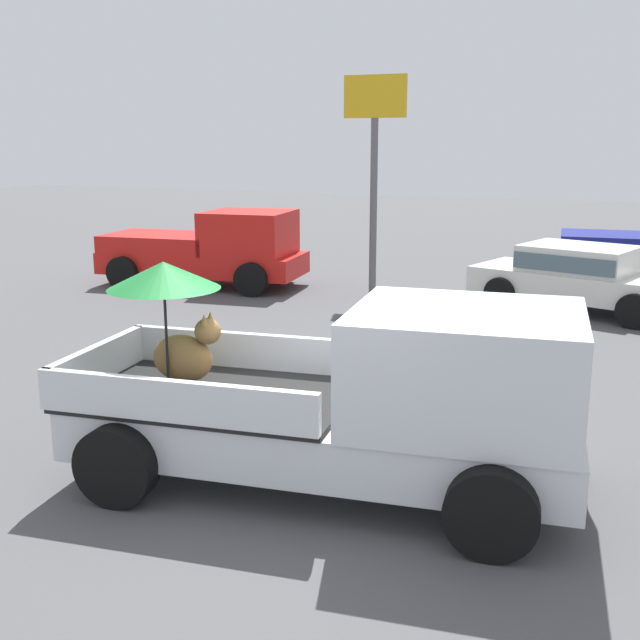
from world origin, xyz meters
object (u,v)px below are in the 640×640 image
Objects in this scene: pickup_truck_main at (362,397)px; pickup_truck_far at (210,249)px; motel_sign at (374,141)px; parked_sedan_near at (580,275)px.

pickup_truck_main reaches higher than pickup_truck_far.
motel_sign reaches higher than pickup_truck_far.
pickup_truck_main is 9.66m from parked_sedan_near.
pickup_truck_main is at bearing -71.17° from motel_sign.
pickup_truck_far is 8.36m from parked_sedan_near.
motel_sign is at bearing -164.40° from parked_sedan_near.
motel_sign is at bearing 101.70° from pickup_truck_main.
pickup_truck_far is (-7.15, 9.03, -0.09)m from pickup_truck_main.
motel_sign is (-3.29, 9.63, 2.41)m from pickup_truck_main.
parked_sedan_near is at bearing 75.75° from pickup_truck_main.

